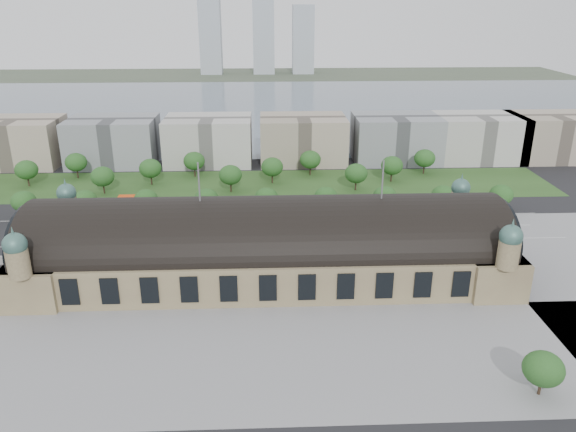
{
  "coord_description": "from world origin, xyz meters",
  "views": [
    {
      "loc": [
        -0.18,
        -159.65,
        82.71
      ],
      "look_at": [
        7.16,
        15.9,
        14.0
      ],
      "focal_mm": 35.0,
      "sensor_mm": 36.0,
      "label": 1
    }
  ],
  "objects_px": {
    "traffic_car_5": "(355,220)",
    "parked_car_4": "(189,243)",
    "traffic_car_6": "(429,230)",
    "parked_car_3": "(106,249)",
    "bus_mid": "(270,231)",
    "parked_car_5": "(143,248)",
    "traffic_car_1": "(20,232)",
    "traffic_car_3": "(234,224)",
    "parked_car_1": "(89,244)",
    "bus_east": "(355,233)",
    "traffic_car_2": "(105,238)",
    "pedestrian_4": "(543,385)",
    "parked_car_0": "(54,245)",
    "petrol_station": "(138,200)",
    "parked_car_6": "(217,244)",
    "parked_car_2": "(147,245)",
    "bus_west": "(203,233)"
  },
  "relations": [
    {
      "from": "bus_mid",
      "to": "parked_car_6",
      "type": "bearing_deg",
      "value": 114.13
    },
    {
      "from": "traffic_car_3",
      "to": "petrol_station",
      "type": "bearing_deg",
      "value": 60.56
    },
    {
      "from": "parked_car_0",
      "to": "traffic_car_6",
      "type": "bearing_deg",
      "value": 55.25
    },
    {
      "from": "traffic_car_6",
      "to": "parked_car_5",
      "type": "height_order",
      "value": "traffic_car_6"
    },
    {
      "from": "petrol_station",
      "to": "parked_car_4",
      "type": "bearing_deg",
      "value": -57.27
    },
    {
      "from": "parked_car_3",
      "to": "pedestrian_4",
      "type": "height_order",
      "value": "pedestrian_4"
    },
    {
      "from": "parked_car_3",
      "to": "bus_mid",
      "type": "xyz_separation_m",
      "value": [
        57.59,
        11.0,
        1.17
      ]
    },
    {
      "from": "petrol_station",
      "to": "parked_car_3",
      "type": "bearing_deg",
      "value": -93.16
    },
    {
      "from": "bus_east",
      "to": "traffic_car_1",
      "type": "bearing_deg",
      "value": 84.99
    },
    {
      "from": "parked_car_3",
      "to": "parked_car_5",
      "type": "height_order",
      "value": "same"
    },
    {
      "from": "parked_car_3",
      "to": "parked_car_0",
      "type": "bearing_deg",
      "value": -139.09
    },
    {
      "from": "traffic_car_1",
      "to": "parked_car_2",
      "type": "bearing_deg",
      "value": -98.96
    },
    {
      "from": "traffic_car_2",
      "to": "bus_mid",
      "type": "bearing_deg",
      "value": 87.4
    },
    {
      "from": "pedestrian_4",
      "to": "parked_car_6",
      "type": "bearing_deg",
      "value": -70.45
    },
    {
      "from": "parked_car_0",
      "to": "traffic_car_1",
      "type": "bearing_deg",
      "value": -164.43
    },
    {
      "from": "traffic_car_3",
      "to": "parked_car_1",
      "type": "bearing_deg",
      "value": 108.44
    },
    {
      "from": "traffic_car_6",
      "to": "bus_mid",
      "type": "xyz_separation_m",
      "value": [
        -59.79,
        -0.86,
        1.07
      ]
    },
    {
      "from": "parked_car_0",
      "to": "parked_car_1",
      "type": "bearing_deg",
      "value": 51.96
    },
    {
      "from": "parked_car_0",
      "to": "parked_car_6",
      "type": "distance_m",
      "value": 57.48
    },
    {
      "from": "petrol_station",
      "to": "parked_car_5",
      "type": "relative_size",
      "value": 2.97
    },
    {
      "from": "traffic_car_5",
      "to": "parked_car_0",
      "type": "relative_size",
      "value": 1.0
    },
    {
      "from": "traffic_car_5",
      "to": "parked_car_3",
      "type": "height_order",
      "value": "traffic_car_5"
    },
    {
      "from": "parked_car_1",
      "to": "bus_east",
      "type": "distance_m",
      "value": 96.03
    },
    {
      "from": "parked_car_6",
      "to": "traffic_car_6",
      "type": "bearing_deg",
      "value": 59.59
    },
    {
      "from": "traffic_car_6",
      "to": "parked_car_4",
      "type": "xyz_separation_m",
      "value": [
        -89.03,
        -7.86,
        -0.05
      ]
    },
    {
      "from": "traffic_car_1",
      "to": "parked_car_5",
      "type": "bearing_deg",
      "value": -102.29
    },
    {
      "from": "traffic_car_6",
      "to": "parked_car_4",
      "type": "height_order",
      "value": "traffic_car_6"
    },
    {
      "from": "traffic_car_5",
      "to": "pedestrian_4",
      "type": "height_order",
      "value": "pedestrian_4"
    },
    {
      "from": "parked_car_3",
      "to": "parked_car_6",
      "type": "relative_size",
      "value": 0.78
    },
    {
      "from": "traffic_car_1",
      "to": "parked_car_0",
      "type": "distance_m",
      "value": 20.88
    },
    {
      "from": "traffic_car_1",
      "to": "parked_car_1",
      "type": "height_order",
      "value": "parked_car_1"
    },
    {
      "from": "traffic_car_2",
      "to": "traffic_car_1",
      "type": "bearing_deg",
      "value": -106.69
    },
    {
      "from": "pedestrian_4",
      "to": "parked_car_1",
      "type": "bearing_deg",
      "value": -58.47
    },
    {
      "from": "parked_car_4",
      "to": "parked_car_0",
      "type": "bearing_deg",
      "value": -113.16
    },
    {
      "from": "traffic_car_1",
      "to": "traffic_car_2",
      "type": "bearing_deg",
      "value": -96.09
    },
    {
      "from": "parked_car_0",
      "to": "pedestrian_4",
      "type": "distance_m",
      "value": 160.46
    },
    {
      "from": "traffic_car_2",
      "to": "bus_west",
      "type": "relative_size",
      "value": 0.52
    },
    {
      "from": "petrol_station",
      "to": "parked_car_6",
      "type": "distance_m",
      "value": 55.26
    },
    {
      "from": "parked_car_1",
      "to": "parked_car_5",
      "type": "relative_size",
      "value": 1.17
    },
    {
      "from": "parked_car_2",
      "to": "bus_west",
      "type": "xyz_separation_m",
      "value": [
        19.19,
        8.06,
        0.68
      ]
    },
    {
      "from": "traffic_car_3",
      "to": "traffic_car_6",
      "type": "distance_m",
      "value": 74.1
    },
    {
      "from": "traffic_car_1",
      "to": "parked_car_3",
      "type": "relative_size",
      "value": 1.14
    },
    {
      "from": "traffic_car_2",
      "to": "traffic_car_5",
      "type": "relative_size",
      "value": 1.23
    },
    {
      "from": "traffic_car_2",
      "to": "pedestrian_4",
      "type": "height_order",
      "value": "pedestrian_4"
    },
    {
      "from": "traffic_car_5",
      "to": "parked_car_4",
      "type": "distance_m",
      "value": 65.74
    },
    {
      "from": "parked_car_4",
      "to": "parked_car_6",
      "type": "relative_size",
      "value": 0.87
    },
    {
      "from": "parked_car_2",
      "to": "parked_car_6",
      "type": "height_order",
      "value": "parked_car_2"
    },
    {
      "from": "parked_car_5",
      "to": "traffic_car_1",
      "type": "bearing_deg",
      "value": -128.71
    },
    {
      "from": "parked_car_1",
      "to": "pedestrian_4",
      "type": "height_order",
      "value": "pedestrian_4"
    },
    {
      "from": "parked_car_4",
      "to": "pedestrian_4",
      "type": "xyz_separation_m",
      "value": [
        89.81,
        -83.12,
        0.15
      ]
    }
  ]
}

